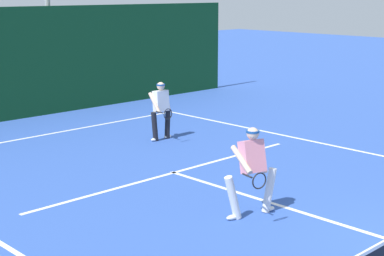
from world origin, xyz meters
The scene contains 6 objects.
court_line_baseline_far centered at (0.00, 11.56, 0.00)m, with size 9.30×0.10×0.01m, color white.
court_line_service centered at (0.00, 6.31, 0.00)m, with size 7.59×0.10×0.01m, color white.
court_line_centre centered at (0.00, 3.20, 0.00)m, with size 0.10×6.40×0.01m, color white.
player_near centered at (-0.79, 3.36, 0.90)m, with size 1.14×0.90×1.64m.
player_far centered at (1.85, 8.84, 0.87)m, with size 0.79×0.83×1.59m.
back_fence_windscreen centered at (0.00, 14.09, 1.75)m, with size 19.05×0.12×3.50m, color #0F3E1E.
Camera 1 is at (-8.83, -3.42, 3.99)m, focal length 57.28 mm.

